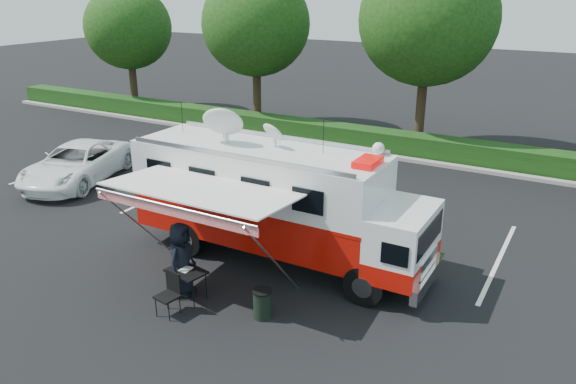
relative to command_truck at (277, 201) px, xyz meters
The scene contains 10 objects.
ground_plane 1.78m from the command_truck, ahead, with size 120.00×120.00×0.00m, color black.
back_border 13.36m from the command_truck, 84.61° to the left, with size 60.00×6.14×8.87m.
stall_lines 3.51m from the command_truck, 98.06° to the left, with size 24.12×5.50×0.01m.
command_truck is the anchor object (origin of this frame).
awning 2.73m from the command_truck, 107.39° to the right, with size 4.71×2.45×2.85m.
white_suv 10.62m from the command_truck, 169.84° to the left, with size 2.49×5.41×1.50m, color white.
person 3.52m from the command_truck, 111.64° to the right, with size 0.95×0.62×1.94m, color black.
folding_table 3.28m from the command_truck, 105.08° to the right, with size 1.07×0.85×0.82m.
folding_chair 3.92m from the command_truck, 102.00° to the right, with size 0.57×0.59×1.04m.
trash_bin 3.34m from the command_truck, 65.93° to the right, with size 0.48×0.48×0.72m.
Camera 1 is at (7.32, -12.42, 7.45)m, focal length 35.00 mm.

